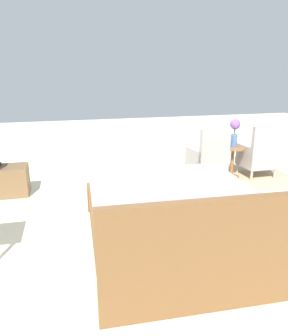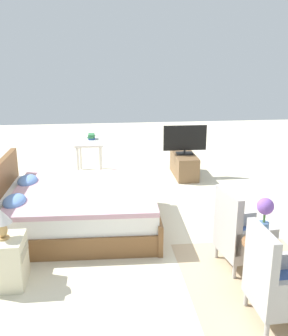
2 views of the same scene
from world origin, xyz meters
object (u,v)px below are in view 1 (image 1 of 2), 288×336
(armchair_by_window_left, at_px, (259,155))
(flower_vase, at_px, (235,130))
(bed, at_px, (177,221))
(armchair_by_window_right, at_px, (208,159))
(side_table, at_px, (232,158))

(armchair_by_window_left, bearing_deg, flower_vase, -5.65)
(bed, height_order, armchair_by_window_right, bed)
(armchair_by_window_left, height_order, side_table, armchair_by_window_left)
(armchair_by_window_right, xyz_separation_m, side_table, (-0.47, -0.05, -0.04))
(bed, relative_size, flower_vase, 4.62)
(bed, distance_m, flower_vase, 2.65)
(bed, relative_size, armchair_by_window_right, 2.40)
(armchair_by_window_left, distance_m, armchair_by_window_right, 0.96)
(side_table, xyz_separation_m, flower_vase, (-0.00, 0.00, 0.49))
(flower_vase, bearing_deg, armchair_by_window_left, 174.35)
(armchair_by_window_left, bearing_deg, side_table, -5.65)
(bed, bearing_deg, armchair_by_window_left, -138.26)
(side_table, relative_size, flower_vase, 1.14)
(bed, distance_m, side_table, 2.60)
(armchair_by_window_right, relative_size, flower_vase, 1.93)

